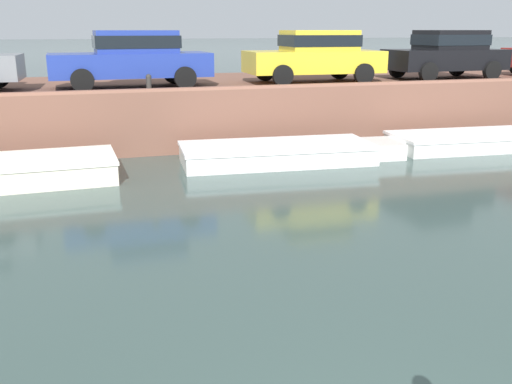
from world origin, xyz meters
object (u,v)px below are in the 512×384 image
(boat_moored_central_white, at_px, (286,153))
(car_left_inner_blue, at_px, (133,56))
(boat_moored_east_white, at_px, (479,140))
(car_right_inner_black, at_px, (447,52))
(car_centre_yellow, at_px, (315,54))
(mooring_bollard_mid, at_px, (149,82))

(boat_moored_central_white, xyz_separation_m, car_left_inner_blue, (-3.42, 3.08, 2.30))
(boat_moored_east_white, relative_size, car_right_inner_black, 1.76)
(car_right_inner_black, bearing_deg, car_left_inner_blue, 180.00)
(boat_moored_central_white, height_order, boat_moored_east_white, boat_moored_central_white)
(boat_moored_central_white, xyz_separation_m, boat_moored_east_white, (5.85, 0.07, -0.02))
(boat_moored_central_white, relative_size, car_centre_yellow, 1.42)
(boat_moored_east_white, height_order, car_left_inner_blue, car_left_inner_blue)
(car_centre_yellow, bearing_deg, boat_moored_central_white, -123.30)
(car_centre_yellow, height_order, car_right_inner_black, same)
(car_right_inner_black, bearing_deg, boat_moored_central_white, -155.07)
(car_left_inner_blue, bearing_deg, mooring_bollard_mid, -76.30)
(car_right_inner_black, relative_size, mooring_bollard_mid, 8.64)
(boat_moored_east_white, xyz_separation_m, car_centre_yellow, (-3.83, 3.01, 2.32))
(boat_moored_central_white, relative_size, mooring_bollard_mid, 13.13)
(boat_moored_central_white, height_order, car_right_inner_black, car_right_inner_black)
(boat_moored_east_white, height_order, mooring_bollard_mid, mooring_bollard_mid)
(car_centre_yellow, distance_m, mooring_bollard_mid, 5.32)
(car_centre_yellow, relative_size, mooring_bollard_mid, 9.25)
(boat_moored_central_white, height_order, car_left_inner_blue, car_left_inner_blue)
(boat_moored_central_white, distance_m, car_centre_yellow, 4.34)
(boat_moored_east_white, relative_size, car_left_inner_blue, 1.54)
(car_centre_yellow, relative_size, car_right_inner_black, 1.07)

